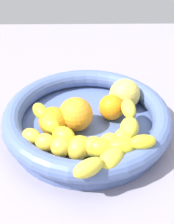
{
  "coord_description": "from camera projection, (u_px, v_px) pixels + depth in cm",
  "views": [
    {
      "loc": [
        -49.2,
        0.68,
        44.98
      ],
      "look_at": [
        0.0,
        0.0,
        8.03
      ],
      "focal_mm": 49.76,
      "sensor_mm": 36.0,
      "label": 1
    }
  ],
  "objects": [
    {
      "name": "orange_mid_right",
      "position": [
        53.0,
        121.0,
        0.59
      ],
      "size": [
        5.62,
        5.62,
        5.62
      ],
      "primitive_type": "sphere",
      "color": "orange",
      "rests_on": "fruit_bowl"
    },
    {
      "name": "banana_draped_right",
      "position": [
        77.0,
        144.0,
        0.55
      ],
      "size": [
        6.73,
        21.1,
        4.47
      ],
      "color": "yellow",
      "rests_on": "fruit_bowl"
    },
    {
      "name": "apple_yellow",
      "position": [
        125.0,
        94.0,
        0.66
      ],
      "size": [
        6.58,
        6.58,
        6.58
      ],
      "primitive_type": "sphere",
      "color": "#E4C653",
      "rests_on": "fruit_bowl"
    },
    {
      "name": "banana_arching_top",
      "position": [
        83.0,
        138.0,
        0.55
      ],
      "size": [
        13.51,
        22.94,
        5.74
      ],
      "color": "yellow",
      "rests_on": "fruit_bowl"
    },
    {
      "name": "banana_draped_left",
      "position": [
        119.0,
        143.0,
        0.54
      ],
      "size": [
        20.65,
        12.56,
        5.94
      ],
      "color": "yellow",
      "rests_on": "fruit_bowl"
    },
    {
      "name": "orange_front",
      "position": [
        76.0,
        114.0,
        0.6
      ],
      "size": [
        6.72,
        6.72,
        6.72
      ],
      "primitive_type": "sphere",
      "color": "orange",
      "rests_on": "fruit_bowl"
    },
    {
      "name": "orange_mid_left",
      "position": [
        112.0,
        107.0,
        0.63
      ],
      "size": [
        5.27,
        5.27,
        5.27
      ],
      "primitive_type": "sphere",
      "color": "orange",
      "rests_on": "fruit_bowl"
    },
    {
      "name": "fruit_bowl",
      "position": [
        87.0,
        120.0,
        0.63
      ],
      "size": [
        33.8,
        33.8,
        5.95
      ],
      "color": "#50659F",
      "rests_on": "kitchen_counter"
    },
    {
      "name": "kitchen_counter",
      "position": [
        87.0,
        137.0,
        0.65
      ],
      "size": [
        120.0,
        120.0,
        3.0
      ],
      "primitive_type": "cube",
      "color": "gray",
      "rests_on": "ground"
    }
  ]
}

